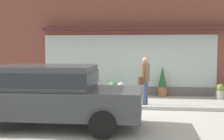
% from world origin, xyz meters
% --- Properties ---
extents(ground_plane, '(60.00, 60.00, 0.00)m').
position_xyz_m(ground_plane, '(0.00, 0.00, 0.00)').
color(ground_plane, '#B2AFA8').
extents(curb_strip, '(14.00, 0.24, 0.12)m').
position_xyz_m(curb_strip, '(0.00, -0.20, 0.06)').
color(curb_strip, '#B2B2AD').
rests_on(curb_strip, ground_plane).
extents(storefront, '(14.00, 0.81, 5.16)m').
position_xyz_m(storefront, '(-0.01, 3.19, 2.51)').
color(storefront, brown).
rests_on(storefront, ground_plane).
extents(fire_hydrant, '(0.41, 0.38, 0.81)m').
position_xyz_m(fire_hydrant, '(-0.39, 0.58, 0.39)').
color(fire_hydrant, '#B2B2B7').
rests_on(fire_hydrant, ground_plane).
extents(pedestrian_with_handbag, '(0.39, 0.61, 1.71)m').
position_xyz_m(pedestrian_with_handbag, '(0.47, 0.60, 1.00)').
color(pedestrian_with_handbag, '#475675').
rests_on(pedestrian_with_handbag, ground_plane).
extents(parked_car_dark_gray, '(4.58, 2.15, 1.60)m').
position_xyz_m(parked_car_dark_gray, '(-1.90, -2.81, 0.90)').
color(parked_car_dark_gray, '#383A3D').
rests_on(parked_car_dark_gray, ground_plane).
extents(potted_plant_trailing_edge, '(0.51, 0.51, 0.68)m').
position_xyz_m(potted_plant_trailing_edge, '(-3.05, 2.67, 0.36)').
color(potted_plant_trailing_edge, '#B7B2A3').
rests_on(potted_plant_trailing_edge, ground_plane).
extents(potted_plant_window_left, '(0.38, 0.38, 1.30)m').
position_xyz_m(potted_plant_window_left, '(1.15, 2.69, 0.62)').
color(potted_plant_window_left, '#9E6042').
rests_on(potted_plant_window_left, ground_plane).
extents(potted_plant_by_entrance, '(0.30, 0.30, 0.44)m').
position_xyz_m(potted_plant_by_entrance, '(-1.78, 2.61, 0.22)').
color(potted_plant_by_entrance, '#4C4C51').
rests_on(potted_plant_by_entrance, ground_plane).
extents(potted_plant_low_front, '(0.32, 0.32, 0.62)m').
position_xyz_m(potted_plant_low_front, '(3.40, 2.24, 0.32)').
color(potted_plant_low_front, '#B7B2A3').
rests_on(potted_plant_low_front, ground_plane).
extents(potted_plant_near_hydrant, '(0.35, 0.35, 0.64)m').
position_xyz_m(potted_plant_near_hydrant, '(-0.89, 2.21, 0.37)').
color(potted_plant_near_hydrant, '#B7B2A3').
rests_on(potted_plant_near_hydrant, ground_plane).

